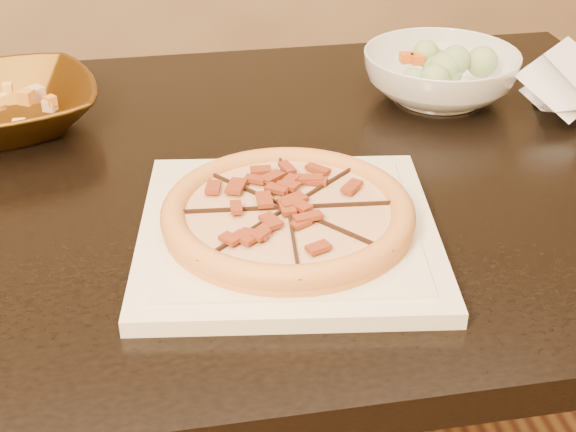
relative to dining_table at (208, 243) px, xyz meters
The scene contains 7 objects.
dining_table is the anchor object (origin of this frame).
plate 0.22m from the dining_table, 66.03° to the right, with size 0.36×0.36×0.02m.
pizza 0.24m from the dining_table, 66.03° to the right, with size 0.27×0.27×0.03m.
bronze_bowl 0.34m from the dining_table, 145.48° to the left, with size 0.25×0.25×0.06m, color brown.
salad_bowl 0.43m from the dining_table, 24.92° to the left, with size 0.23×0.23×0.07m, color white.
salad 0.45m from the dining_table, 25.05° to the left, with size 0.10×0.11×0.04m.
cling_film 0.56m from the dining_table, 12.03° to the left, with size 0.17×0.14×0.05m, color white, non-canonical shape.
Camera 1 is at (-0.20, -0.99, 1.23)m, focal length 50.00 mm.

